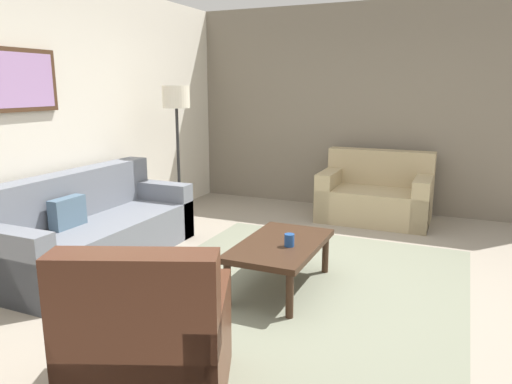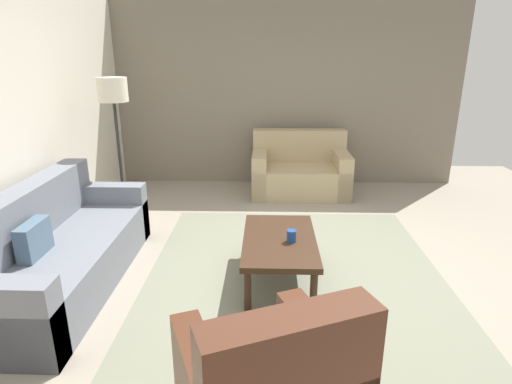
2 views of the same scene
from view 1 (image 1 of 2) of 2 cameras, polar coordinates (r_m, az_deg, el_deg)
ground_plane at (r=4.26m, az=5.36°, el=-11.10°), size 8.00×8.00×0.00m
rear_partition at (r=5.32m, az=-22.22°, el=8.37°), size 6.00×0.12×2.80m
stone_feature_panel at (r=6.82m, az=13.72°, el=9.66°), size 0.12×5.20×2.80m
area_rug at (r=4.25m, az=5.36°, el=-11.05°), size 3.07×2.71×0.01m
couch_main at (r=5.00m, az=-19.31°, el=-4.49°), size 2.21×0.86×0.88m
couch_loveseat at (r=6.40m, az=14.15°, el=-0.52°), size 0.88×1.37×0.88m
armchair_leather at (r=2.75m, az=-12.56°, el=-18.26°), size 1.04×1.04×0.95m
coffee_table at (r=4.08m, az=2.96°, el=-6.71°), size 1.10×0.64×0.41m
cup at (r=3.95m, az=4.01°, el=-5.76°), size 0.08×0.08×0.10m
lamp_standing at (r=5.79m, az=-9.48°, el=9.47°), size 0.32×0.32×1.71m
framed_artwork at (r=4.90m, az=-26.21°, el=11.91°), size 0.76×0.04×0.57m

